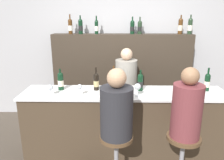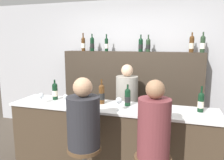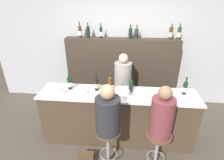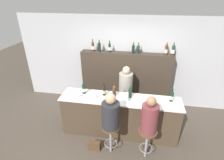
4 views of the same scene
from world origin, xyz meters
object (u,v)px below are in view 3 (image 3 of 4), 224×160
object	(u,v)px
wine_bottle_backbar_6	(179,33)
wine_glass_2	(127,92)
wine_bottle_backbar_2	(101,32)
wine_glass_1	(83,90)
wine_bottle_counter_0	(70,83)
handbag	(86,158)
wine_bottle_backbar_0	(80,32)
wine_bottle_backbar_5	(171,33)
bartender	(123,89)
wine_glass_0	(61,90)
wine_bottle_counter_1	(97,84)
wine_bottle_backbar_4	(137,33)
wine_bottle_counter_2	(110,84)
bar_stool_left	(108,139)
wine_bottle_backbar_3	(130,33)
wine_bottle_counter_3	(131,86)
wine_bottle_counter_4	(185,88)
wine_bottle_backbar_1	(88,32)
guest_seated_left	(108,113)
bar_stool_right	(158,142)
guest_seated_right	(162,115)

from	to	relation	value
wine_bottle_backbar_6	wine_glass_2	world-z (taller)	wine_bottle_backbar_6
wine_bottle_backbar_2	wine_glass_1	world-z (taller)	wine_bottle_backbar_2
wine_bottle_counter_0	handbag	xyz separation A→B (m)	(0.39, -0.69, -1.01)
wine_bottle_backbar_0	wine_bottle_backbar_2	size ratio (longest dim) A/B	1.08
wine_glass_1	wine_bottle_backbar_5	bearing A→B (deg)	41.61
bartender	wine_bottle_counter_0	bearing A→B (deg)	-144.42
wine_glass_0	wine_bottle_counter_1	bearing A→B (deg)	21.74
wine_bottle_backbar_4	wine_bottle_counter_2	bearing A→B (deg)	-110.74
wine_bottle_counter_1	bar_stool_left	world-z (taller)	wine_bottle_counter_1
wine_bottle_backbar_3	handbag	xyz separation A→B (m)	(-0.65, -1.88, -1.67)
wine_bottle_counter_1	wine_bottle_backbar_6	distance (m)	2.09
bar_stool_left	wine_bottle_counter_0	bearing A→B (deg)	137.64
wine_bottle_backbar_4	wine_glass_0	distance (m)	2.00
wine_bottle_counter_3	bartender	bearing A→B (deg)	103.64
wine_bottle_counter_4	wine_glass_2	world-z (taller)	wine_bottle_counter_4
wine_bottle_counter_0	handbag	world-z (taller)	wine_bottle_counter_0
wine_bottle_backbar_4	wine_bottle_backbar_6	world-z (taller)	wine_bottle_backbar_6
wine_glass_2	handbag	distance (m)	1.28
wine_glass_0	wine_bottle_backbar_6	bearing A→B (deg)	33.50
wine_glass_1	bar_stool_left	distance (m)	0.86
wine_bottle_counter_1	wine_bottle_backbar_4	world-z (taller)	wine_bottle_backbar_4
wine_bottle_backbar_4	wine_bottle_backbar_0	bearing A→B (deg)	180.00
wine_bottle_counter_1	wine_glass_0	bearing A→B (deg)	-158.26
wine_bottle_backbar_6	handbag	distance (m)	3.03
wine_bottle_backbar_1	wine_bottle_backbar_3	bearing A→B (deg)	0.00
wine_bottle_backbar_0	bartender	distance (m)	1.58
wine_bottle_counter_4	guest_seated_left	distance (m)	1.40
bartender	handbag	distance (m)	1.55
wine_bottle_counter_2	wine_bottle_backbar_4	bearing A→B (deg)	69.26
wine_bottle_counter_3	wine_glass_0	world-z (taller)	wine_bottle_counter_3
wine_bottle_backbar_5	bar_stool_left	bearing A→B (deg)	-121.04
bar_stool_right	wine_bottle_counter_2	bearing A→B (deg)	138.37
wine_bottle_backbar_2	bar_stool_left	size ratio (longest dim) A/B	0.45
wine_bottle_backbar_0	bar_stool_right	bearing A→B (deg)	-50.19
wine_bottle_backbar_1	wine_glass_0	size ratio (longest dim) A/B	2.27
wine_bottle_counter_0	wine_bottle_backbar_6	bearing A→B (deg)	30.05
wine_bottle_counter_0	wine_bottle_backbar_0	bearing A→B (deg)	93.54
wine_bottle_backbar_3	wine_bottle_backbar_5	size ratio (longest dim) A/B	0.91
bar_stool_right	wine_bottle_backbar_5	bearing A→B (deg)	78.16
wine_bottle_backbar_3	bar_stool_right	size ratio (longest dim) A/B	0.43
wine_bottle_counter_4	wine_bottle_backbar_1	bearing A→B (deg)	147.36
wine_bottle_backbar_3	guest_seated_right	world-z (taller)	wine_bottle_backbar_3
wine_bottle_backbar_0	wine_bottle_backbar_6	size ratio (longest dim) A/B	1.02
wine_bottle_counter_3	wine_bottle_backbar_1	xyz separation A→B (m)	(-0.97, 1.19, 0.67)
wine_bottle_counter_1	wine_bottle_backbar_4	size ratio (longest dim) A/B	1.05
wine_bottle_backbar_0	bartender	xyz separation A→B (m)	(0.99, -0.54, -1.11)
wine_bottle_backbar_6	guest_seated_left	size ratio (longest dim) A/B	0.44
wine_bottle_backbar_5	guest_seated_right	bearing A→B (deg)	-101.84
bar_stool_left	handbag	size ratio (longest dim) A/B	2.69
bar_stool_left	guest_seated_left	world-z (taller)	guest_seated_left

